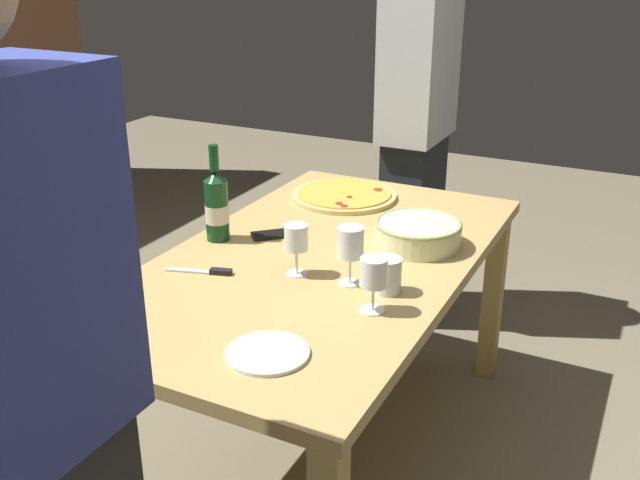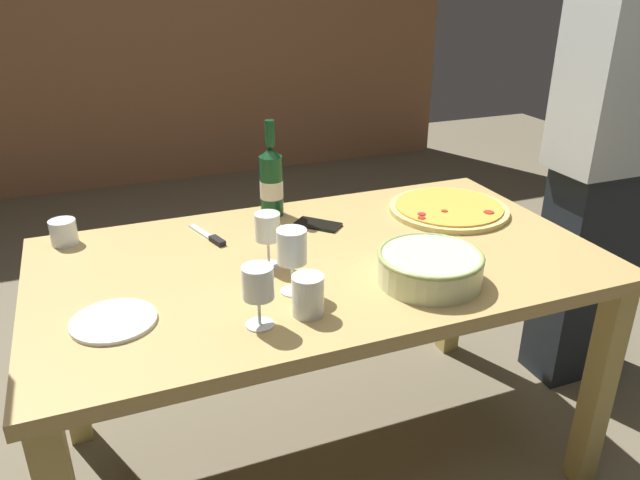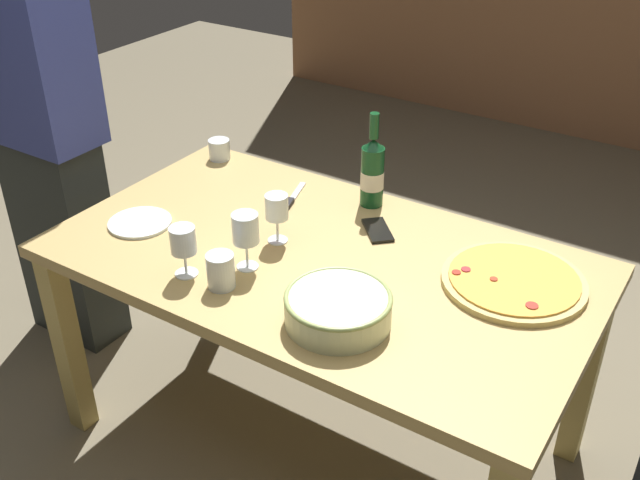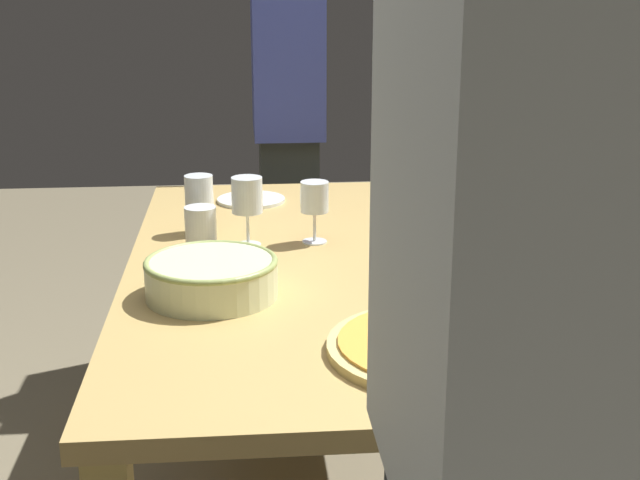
{
  "view_description": "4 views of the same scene",
  "coord_description": "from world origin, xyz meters",
  "px_view_note": "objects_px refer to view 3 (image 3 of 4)",
  "views": [
    {
      "loc": [
        -1.84,
        -0.92,
        1.65
      ],
      "look_at": [
        0.0,
        0.0,
        0.8
      ],
      "focal_mm": 40.21,
      "sensor_mm": 36.0,
      "label": 1
    },
    {
      "loc": [
        -0.58,
        -1.47,
        1.52
      ],
      "look_at": [
        0.0,
        0.0,
        0.8
      ],
      "focal_mm": 34.36,
      "sensor_mm": 36.0,
      "label": 2
    },
    {
      "loc": [
        0.99,
        -1.55,
        1.92
      ],
      "look_at": [
        0.0,
        0.0,
        0.8
      ],
      "focal_mm": 41.31,
      "sensor_mm": 36.0,
      "label": 3
    },
    {
      "loc": [
        1.97,
        -0.17,
        1.4
      ],
      "look_at": [
        0.0,
        0.0,
        0.8
      ],
      "focal_mm": 49.68,
      "sensor_mm": 36.0,
      "label": 4
    }
  ],
  "objects_px": {
    "dining_table": "(320,281)",
    "pizza_knife": "(292,199)",
    "wine_glass_by_bottle": "(245,230)",
    "person_guest_left": "(43,132)",
    "wine_bottle": "(372,172)",
    "pizza": "(514,281)",
    "serving_bowl": "(338,308)",
    "wine_glass_far_left": "(183,243)",
    "side_plate": "(140,223)",
    "cup_amber": "(221,271)",
    "cup_ceramic": "(219,149)",
    "wine_glass_near_pizza": "(277,209)",
    "cell_phone": "(378,230)"
  },
  "relations": [
    {
      "from": "pizza",
      "to": "serving_bowl",
      "type": "bearing_deg",
      "value": -128.07
    },
    {
      "from": "wine_glass_far_left",
      "to": "cup_ceramic",
      "type": "xyz_separation_m",
      "value": [
        -0.42,
        0.66,
        -0.07
      ]
    },
    {
      "from": "cell_phone",
      "to": "wine_glass_by_bottle",
      "type": "bearing_deg",
      "value": 16.54
    },
    {
      "from": "wine_glass_far_left",
      "to": "cup_ceramic",
      "type": "height_order",
      "value": "wine_glass_far_left"
    },
    {
      "from": "pizza",
      "to": "side_plate",
      "type": "height_order",
      "value": "pizza"
    },
    {
      "from": "wine_glass_near_pizza",
      "to": "cup_ceramic",
      "type": "distance_m",
      "value": 0.64
    },
    {
      "from": "wine_bottle",
      "to": "wine_glass_near_pizza",
      "type": "bearing_deg",
      "value": -109.14
    },
    {
      "from": "pizza",
      "to": "serving_bowl",
      "type": "height_order",
      "value": "serving_bowl"
    },
    {
      "from": "dining_table",
      "to": "wine_glass_by_bottle",
      "type": "relative_size",
      "value": 9.22
    },
    {
      "from": "serving_bowl",
      "to": "side_plate",
      "type": "xyz_separation_m",
      "value": [
        -0.79,
        0.09,
        -0.04
      ]
    },
    {
      "from": "wine_bottle",
      "to": "person_guest_left",
      "type": "relative_size",
      "value": 0.19
    },
    {
      "from": "pizza_knife",
      "to": "cup_amber",
      "type": "bearing_deg",
      "value": -76.66
    },
    {
      "from": "cup_amber",
      "to": "wine_glass_far_left",
      "type": "bearing_deg",
      "value": -176.66
    },
    {
      "from": "serving_bowl",
      "to": "wine_bottle",
      "type": "height_order",
      "value": "wine_bottle"
    },
    {
      "from": "pizza",
      "to": "cell_phone",
      "type": "distance_m",
      "value": 0.46
    },
    {
      "from": "wine_glass_far_left",
      "to": "wine_glass_near_pizza",
      "type": "bearing_deg",
      "value": 69.15
    },
    {
      "from": "cup_ceramic",
      "to": "wine_glass_by_bottle",
      "type": "bearing_deg",
      "value": -44.62
    },
    {
      "from": "pizza_knife",
      "to": "person_guest_left",
      "type": "relative_size",
      "value": 0.12
    },
    {
      "from": "cup_ceramic",
      "to": "wine_glass_near_pizza",
      "type": "bearing_deg",
      "value": -34.48
    },
    {
      "from": "wine_bottle",
      "to": "cup_ceramic",
      "type": "distance_m",
      "value": 0.66
    },
    {
      "from": "dining_table",
      "to": "wine_glass_far_left",
      "type": "relative_size",
      "value": 10.49
    },
    {
      "from": "serving_bowl",
      "to": "side_plate",
      "type": "bearing_deg",
      "value": 173.36
    },
    {
      "from": "serving_bowl",
      "to": "wine_glass_far_left",
      "type": "distance_m",
      "value": 0.48
    },
    {
      "from": "wine_glass_near_pizza",
      "to": "side_plate",
      "type": "distance_m",
      "value": 0.47
    },
    {
      "from": "cell_phone",
      "to": "wine_bottle",
      "type": "bearing_deg",
      "value": -97.87
    },
    {
      "from": "person_guest_left",
      "to": "wine_glass_near_pizza",
      "type": "bearing_deg",
      "value": 0.31
    },
    {
      "from": "dining_table",
      "to": "pizza_knife",
      "type": "bearing_deg",
      "value": 138.13
    },
    {
      "from": "cup_ceramic",
      "to": "wine_glass_far_left",
      "type": "bearing_deg",
      "value": -57.61
    },
    {
      "from": "wine_glass_near_pizza",
      "to": "cup_amber",
      "type": "height_order",
      "value": "wine_glass_near_pizza"
    },
    {
      "from": "wine_glass_far_left",
      "to": "side_plate",
      "type": "xyz_separation_m",
      "value": [
        -0.32,
        0.14,
        -0.1
      ]
    },
    {
      "from": "serving_bowl",
      "to": "wine_glass_near_pizza",
      "type": "xyz_separation_m",
      "value": [
        -0.37,
        0.25,
        0.06
      ]
    },
    {
      "from": "pizza",
      "to": "serving_bowl",
      "type": "xyz_separation_m",
      "value": [
        -0.32,
        -0.41,
        0.03
      ]
    },
    {
      "from": "side_plate",
      "to": "person_guest_left",
      "type": "xyz_separation_m",
      "value": [
        -0.6,
        0.14,
        0.12
      ]
    },
    {
      "from": "pizza_knife",
      "to": "serving_bowl",
      "type": "bearing_deg",
      "value": -45.33
    },
    {
      "from": "person_guest_left",
      "to": "wine_glass_far_left",
      "type": "bearing_deg",
      "value": -17.47
    },
    {
      "from": "wine_glass_near_pizza",
      "to": "wine_glass_far_left",
      "type": "height_order",
      "value": "wine_glass_near_pizza"
    },
    {
      "from": "dining_table",
      "to": "wine_bottle",
      "type": "height_order",
      "value": "wine_bottle"
    },
    {
      "from": "wine_bottle",
      "to": "pizza_knife",
      "type": "bearing_deg",
      "value": -152.47
    },
    {
      "from": "cup_amber",
      "to": "person_guest_left",
      "type": "relative_size",
      "value": 0.06
    },
    {
      "from": "cell_phone",
      "to": "pizza_knife",
      "type": "relative_size",
      "value": 0.72
    },
    {
      "from": "wine_glass_by_bottle",
      "to": "wine_glass_near_pizza",
      "type": "bearing_deg",
      "value": 94.12
    },
    {
      "from": "wine_bottle",
      "to": "wine_glass_far_left",
      "type": "height_order",
      "value": "wine_bottle"
    },
    {
      "from": "wine_glass_by_bottle",
      "to": "person_guest_left",
      "type": "distance_m",
      "value": 1.05
    },
    {
      "from": "wine_bottle",
      "to": "cup_amber",
      "type": "relative_size",
      "value": 3.16
    },
    {
      "from": "wine_glass_near_pizza",
      "to": "person_guest_left",
      "type": "distance_m",
      "value": 1.03
    },
    {
      "from": "cup_amber",
      "to": "pizza_knife",
      "type": "xyz_separation_m",
      "value": [
        -0.12,
        0.52,
        -0.04
      ]
    },
    {
      "from": "cup_amber",
      "to": "side_plate",
      "type": "distance_m",
      "value": 0.46
    },
    {
      "from": "cup_amber",
      "to": "side_plate",
      "type": "relative_size",
      "value": 0.51
    },
    {
      "from": "serving_bowl",
      "to": "wine_bottle",
      "type": "xyz_separation_m",
      "value": [
        -0.24,
        0.61,
        0.07
      ]
    },
    {
      "from": "side_plate",
      "to": "pizza_knife",
      "type": "relative_size",
      "value": 1.01
    }
  ]
}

